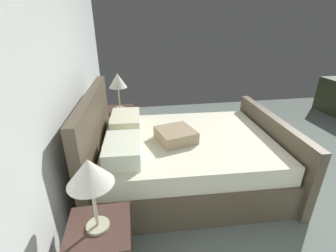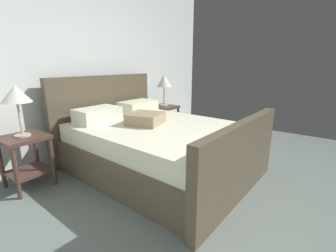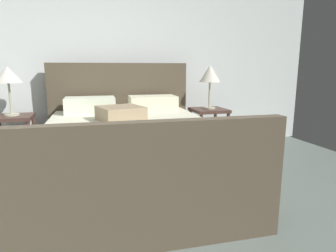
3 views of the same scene
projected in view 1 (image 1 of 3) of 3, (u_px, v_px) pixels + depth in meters
The scene contains 7 objects.
ground_plane at pixel (297, 179), 3.12m from camera, with size 6.27×5.47×0.02m, color slate.
wall_back at pixel (51, 82), 2.11m from camera, with size 6.39×0.12×2.81m, color silver.
bed at pixel (183, 156), 2.96m from camera, with size 1.86×2.33×1.19m.
nightstand_right at pixel (121, 120), 3.89m from camera, with size 0.44×0.44×0.60m.
table_lamp_right at pixel (118, 82), 3.63m from camera, with size 0.28×0.28×0.57m.
nightstand_left at pixel (101, 246), 1.73m from camera, with size 0.44×0.44×0.60m.
table_lamp_left at pixel (89, 174), 1.46m from camera, with size 0.30×0.30×0.55m.
Camera 1 is at (-2.23, 2.11, 1.92)m, focal length 25.26 mm.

